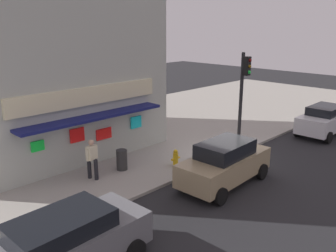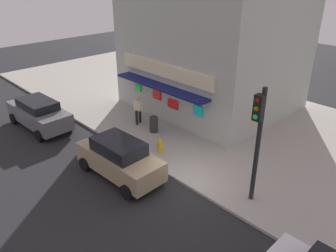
% 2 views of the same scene
% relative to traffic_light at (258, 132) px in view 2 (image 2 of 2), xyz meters
% --- Properties ---
extents(ground_plane, '(65.14, 65.14, 0.00)m').
position_rel_traffic_light_xyz_m(ground_plane, '(-2.75, -1.07, -3.10)').
color(ground_plane, '#232326').
extents(sidewalk, '(43.43, 12.97, 0.12)m').
position_rel_traffic_light_xyz_m(sidewalk, '(-2.75, 5.41, -3.03)').
color(sidewalk, '#A39E93').
rests_on(sidewalk, ground_plane).
extents(corner_building, '(9.33, 8.99, 7.44)m').
position_rel_traffic_light_xyz_m(corner_building, '(-7.66, 6.71, 0.74)').
color(corner_building, '#ADB2A8').
rests_on(corner_building, sidewalk).
extents(traffic_light, '(0.32, 0.58, 4.62)m').
position_rel_traffic_light_xyz_m(traffic_light, '(0.00, 0.00, 0.00)').
color(traffic_light, black).
rests_on(traffic_light, sidewalk).
extents(fire_hydrant, '(0.47, 0.23, 0.74)m').
position_rel_traffic_light_xyz_m(fire_hydrant, '(-5.15, -0.07, -2.62)').
color(fire_hydrant, gold).
rests_on(fire_hydrant, sidewalk).
extents(trash_can, '(0.47, 0.47, 0.88)m').
position_rel_traffic_light_xyz_m(trash_can, '(-7.09, 1.24, -2.53)').
color(trash_can, '#2D2D2D').
rests_on(trash_can, sidewalk).
extents(pedestrian, '(0.61, 0.52, 1.66)m').
position_rel_traffic_light_xyz_m(pedestrian, '(-8.51, 1.31, -2.06)').
color(pedestrian, black).
rests_on(pedestrian, sidewalk).
extents(parked_car_grey, '(4.60, 2.14, 1.67)m').
position_rel_traffic_light_xyz_m(parked_car_grey, '(-12.20, -2.93, -2.23)').
color(parked_car_grey, slate).
rests_on(parked_car_grey, ground_plane).
extents(parked_car_tan, '(4.30, 2.06, 1.77)m').
position_rel_traffic_light_xyz_m(parked_car_tan, '(-4.99, -2.57, -2.20)').
color(parked_car_tan, '#9E8966').
rests_on(parked_car_tan, ground_plane).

